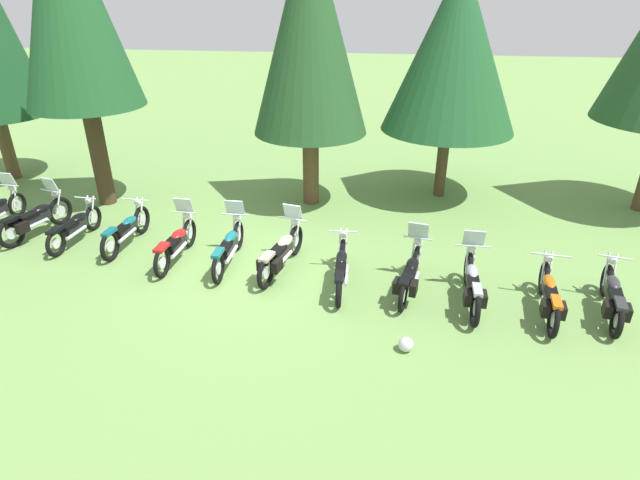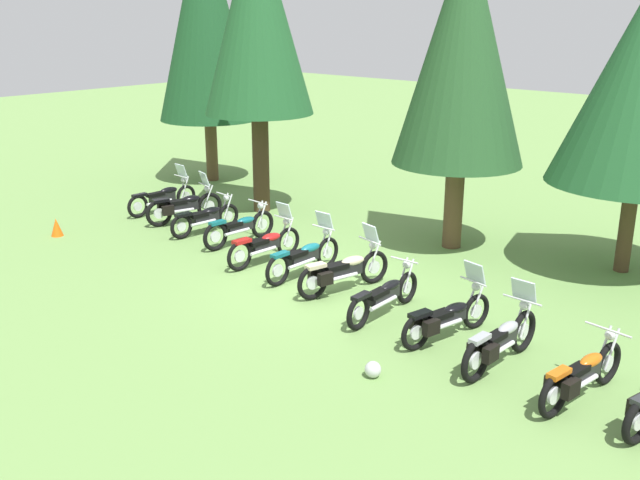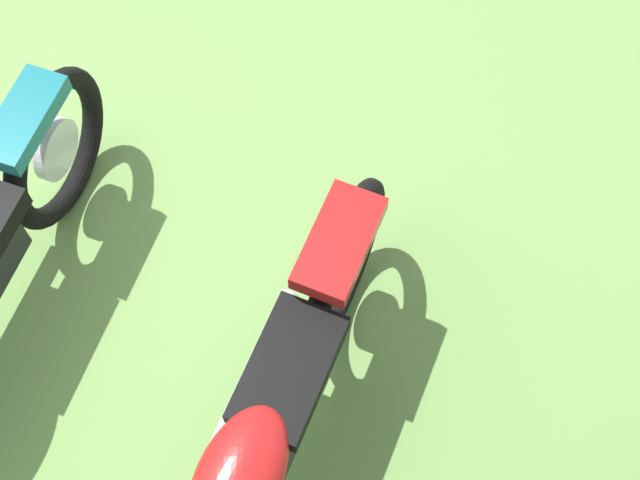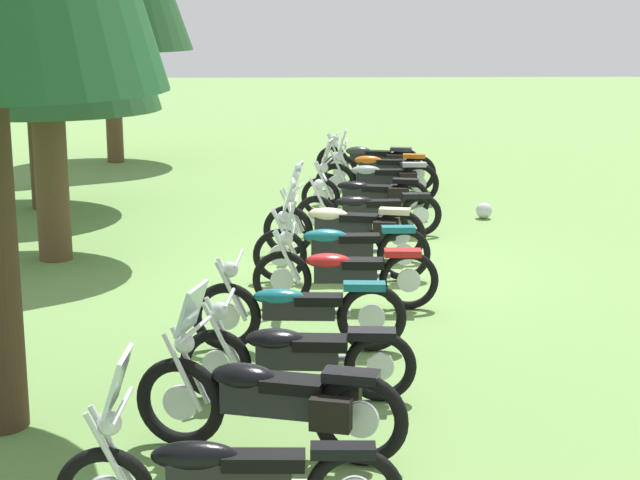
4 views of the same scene
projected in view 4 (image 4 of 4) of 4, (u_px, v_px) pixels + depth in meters
ground_plane at (346, 268)px, 14.35m from camera, size 80.00×80.00×0.00m
motorcycle_0 at (223, 478)px, 6.93m from camera, size 0.65×2.38×1.35m
motorcycle_1 at (271, 398)px, 8.26m from camera, size 0.95×2.24×1.40m
motorcycle_2 at (296, 354)px, 9.46m from camera, size 0.60×2.20×0.99m
motorcycle_3 at (298, 310)px, 10.83m from camera, size 0.75×2.28×1.02m
motorcycle_4 at (343, 271)px, 12.33m from camera, size 0.64×2.25×1.37m
motorcycle_5 at (339, 246)px, 13.59m from camera, size 0.67×2.37×1.37m
motorcycle_6 at (345, 225)px, 14.83m from camera, size 0.93×2.36×1.38m
motorcycle_7 at (367, 210)px, 16.24m from camera, size 0.64×2.35×0.99m
motorcycle_8 at (367, 192)px, 17.68m from camera, size 0.82×2.22×1.35m
motorcycle_9 at (378, 179)px, 18.90m from camera, size 0.73×2.30×1.40m
motorcycle_10 at (381, 168)px, 20.35m from camera, size 0.78×2.27×1.01m
motorcycle_11 at (370, 159)px, 21.55m from camera, size 0.82×2.21×1.00m
picnic_cooler at (406, 165)px, 22.57m from camera, size 0.32×0.50×0.36m
dropped_helmet at (484, 211)px, 17.71m from camera, size 0.28×0.28×0.28m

